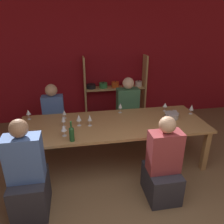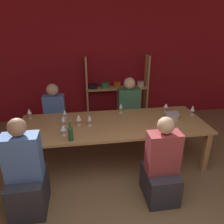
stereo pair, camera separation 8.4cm
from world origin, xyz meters
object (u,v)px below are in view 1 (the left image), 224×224
at_px(cell_phone, 175,112).
at_px(person_near_b, 28,180).
at_px(shelf_unit, 114,97).
at_px(person_far_a, 127,115).
at_px(dining_table, 113,127).
at_px(wine_bottle_green, 72,133).
at_px(wine_glass_white_a, 165,105).
at_px(wine_glass_red_b, 64,113).
at_px(wine_glass_red_d, 64,129).
at_px(wine_glass_white_b, 90,118).
at_px(wine_glass_empty_a, 28,112).
at_px(wine_glass_red_a, 120,106).
at_px(person_far_b, 55,121).
at_px(mixing_bowl, 172,115).
at_px(wine_glass_red_c, 79,118).
at_px(wine_glass_white_c, 63,119).
at_px(wine_glass_red_e, 192,108).
at_px(person_near_a, 163,169).

xyz_separation_m(cell_phone, person_near_b, (-2.35, -1.09, -0.27)).
distance_m(shelf_unit, person_far_a, 0.88).
height_order(dining_table, wine_bottle_green, wine_bottle_green).
bearing_deg(person_far_a, wine_glass_white_a, 134.08).
bearing_deg(wine_glass_red_b, wine_glass_red_d, -89.06).
bearing_deg(wine_glass_white_b, wine_glass_empty_a, 157.06).
bearing_deg(wine_glass_red_d, wine_glass_red_b, 90.94).
bearing_deg(wine_glass_empty_a, cell_phone, -2.97).
distance_m(wine_glass_white_a, wine_glass_red_b, 1.76).
bearing_deg(wine_glass_red_a, wine_glass_white_b, -143.35).
distance_m(wine_glass_red_d, person_far_b, 1.25).
bearing_deg(mixing_bowl, dining_table, -178.42).
bearing_deg(wine_glass_red_a, mixing_bowl, -24.98).
distance_m(shelf_unit, wine_glass_red_c, 1.98).
bearing_deg(wine_glass_white_c, wine_bottle_green, -74.94).
bearing_deg(wine_glass_red_e, dining_table, -174.54).
bearing_deg(person_far_a, dining_table, 62.92).
bearing_deg(wine_bottle_green, wine_glass_red_a, 45.08).
bearing_deg(person_near_a, wine_glass_red_e, 48.42).
bearing_deg(wine_glass_red_a, wine_glass_white_a, -4.59).
height_order(wine_bottle_green, wine_glass_white_c, wine_bottle_green).
xyz_separation_m(wine_glass_red_a, wine_glass_red_c, (-0.73, -0.39, 0.00)).
xyz_separation_m(dining_table, wine_glass_white_c, (-0.76, 0.00, 0.19)).
distance_m(mixing_bowl, wine_glass_red_a, 0.88).
relative_size(wine_glass_red_a, cell_phone, 1.06).
bearing_deg(wine_glass_red_c, person_far_b, 117.92).
distance_m(wine_glass_white_c, person_near_b, 1.02).
bearing_deg(wine_bottle_green, wine_glass_red_d, 123.74).
distance_m(person_near_a, person_far_a, 1.78).
height_order(dining_table, person_far_a, person_far_a).
distance_m(wine_glass_empty_a, wine_glass_white_b, 1.05).
xyz_separation_m(shelf_unit, wine_glass_red_d, (-1.09, -2.05, 0.29)).
bearing_deg(wine_glass_empty_a, wine_glass_red_b, -6.05).
xyz_separation_m(wine_glass_empty_a, wine_glass_red_d, (0.59, -0.67, -0.01)).
bearing_deg(cell_phone, shelf_unit, 118.74).
relative_size(dining_table, person_far_a, 2.40).
bearing_deg(person_far_a, shelf_unit, -82.04).
height_order(wine_glass_red_e, person_near_a, person_near_a).
bearing_deg(person_near_a, person_near_b, 178.43).
bearing_deg(wine_glass_red_d, wine_bottle_green, -56.26).
distance_m(wine_glass_white_a, wine_glass_white_b, 1.42).
distance_m(wine_glass_red_e, person_near_b, 2.79).
relative_size(shelf_unit, wine_glass_red_a, 8.54).
bearing_deg(wine_glass_white_a, person_far_a, 134.08).
relative_size(wine_bottle_green, cell_phone, 1.75).
bearing_deg(wine_glass_white_a, mixing_bowl, -90.84).
relative_size(shelf_unit, wine_glass_white_c, 8.07).
distance_m(mixing_bowl, person_near_a, 1.09).
bearing_deg(wine_glass_red_b, wine_glass_white_c, -90.60).
relative_size(wine_glass_white_a, person_near_a, 0.13).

